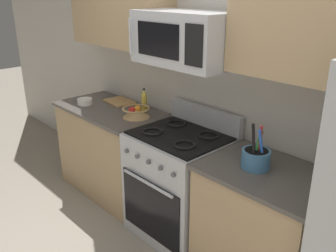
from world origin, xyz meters
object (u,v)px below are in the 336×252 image
Objects in this scene: fruit_basket at (136,112)px; microwave at (184,38)px; bottle_oil at (144,100)px; prep_bowl at (85,101)px; utensil_crock at (256,158)px; cutting_board at (119,101)px; range_oven at (180,184)px.

microwave is at bearing 0.13° from fruit_basket.
prep_bowl is (-0.57, -0.31, -0.07)m from bottle_oil.
utensil_crock is 1.07× the size of cutting_board.
bottle_oil is at bearing 163.85° from range_oven.
range_oven is at bearing 178.36° from utensil_crock.
microwave is 0.94m from fruit_basket.
prep_bowl reaches higher than cutting_board.
prep_bowl is at bearing -151.06° from bottle_oil.
microwave reaches higher than utensil_crock.
cutting_board is at bearing 161.80° from fruit_basket.
microwave is 1.01m from utensil_crock.
fruit_basket reaches higher than prep_bowl.
bottle_oil is (-1.43, 0.22, 0.03)m from utensil_crock.
microwave is 5.02× the size of prep_bowl.
bottle_oil is at bearing 171.11° from utensil_crock.
cutting_board is at bearing 173.49° from utensil_crock.
bottle_oil reaches higher than prep_bowl.
utensil_crock reaches higher than bottle_oil.
range_oven is at bearing -2.56° from fruit_basket.
prep_bowl is (-0.66, -0.14, -0.02)m from fruit_basket.
range_oven is 4.23× the size of fruit_basket.
cutting_board is (-0.49, 0.16, -0.04)m from fruit_basket.
utensil_crock reaches higher than prep_bowl.
range_oven is at bearing 5.03° from prep_bowl.
bottle_oil is at bearing 166.03° from microwave.
fruit_basket is at bearing -62.01° from bottle_oil.
prep_bowl is at bearing -168.16° from fruit_basket.
fruit_basket is 1.64× the size of prep_bowl.
microwave is (-0.00, 0.03, 1.21)m from range_oven.
cutting_board is at bearing 59.51° from prep_bowl.
cutting_board is (-1.82, 0.21, -0.06)m from utensil_crock.
bottle_oil is (0.39, 0.02, 0.09)m from cutting_board.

